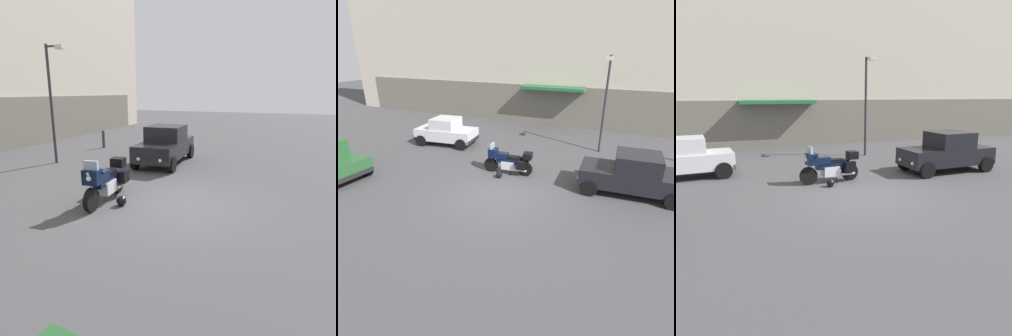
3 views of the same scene
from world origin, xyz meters
The scene contains 7 objects.
ground_plane centered at (0.00, 0.00, 0.00)m, with size 80.00×80.00×0.00m, color #424244.
building_facade_rear centered at (0.00, 12.38, 6.59)m, with size 39.25×3.40×13.28m.
motorcycle centered at (-0.42, 1.97, 0.62)m, with size 2.26×0.84×1.36m.
helmet centered at (-0.62, 1.38, 0.14)m, with size 0.28×0.28×0.28m, color black.
car_hatchback_near centered at (4.67, 2.17, 0.81)m, with size 3.94×1.95×1.64m.
car_compact_side centered at (-5.44, 4.40, 0.77)m, with size 3.60×2.05×1.56m.
streetlamp_curbside centered at (2.91, 6.56, 3.01)m, with size 0.28×0.94×4.97m.
Camera 2 is at (4.34, -8.96, 5.32)m, focal length 30.69 mm.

